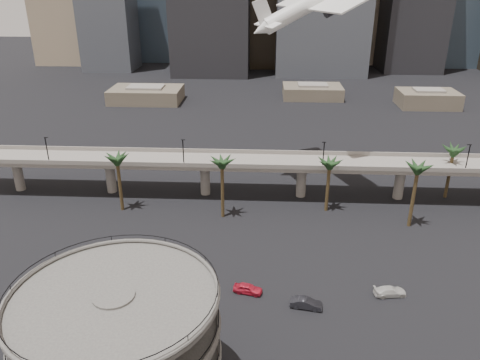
# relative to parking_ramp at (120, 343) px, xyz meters

# --- Properties ---
(parking_ramp) EXTENTS (22.20, 22.20, 17.35)m
(parking_ramp) POSITION_rel_parking_ramp_xyz_m (0.00, 0.00, 0.00)
(parking_ramp) COLOR #4A4845
(parking_ramp) RESTS_ON ground
(overpass) EXTENTS (130.00, 9.30, 14.70)m
(overpass) POSITION_rel_parking_ramp_xyz_m (13.00, 59.00, -2.50)
(overpass) COLOR gray
(overpass) RESTS_ON ground
(palm_trees) EXTENTS (76.40, 18.40, 14.00)m
(palm_trees) POSITION_rel_parking_ramp_xyz_m (24.58, 51.18, 1.46)
(palm_trees) COLOR #4E3C21
(palm_trees) RESTS_ON ground
(low_buildings) EXTENTS (135.00, 27.50, 6.80)m
(low_buildings) POSITION_rel_parking_ramp_xyz_m (19.89, 146.30, -6.97)
(low_buildings) COLOR brown
(low_buildings) RESTS_ON ground
(car_a) EXTENTS (4.96, 2.86, 1.59)m
(car_a) POSITION_rel_parking_ramp_xyz_m (13.20, 22.46, -9.04)
(car_a) COLOR red
(car_a) RESTS_ON ground
(car_b) EXTENTS (5.11, 2.50, 1.61)m
(car_b) POSITION_rel_parking_ramp_xyz_m (22.21, 19.24, -9.03)
(car_b) COLOR black
(car_b) RESTS_ON ground
(car_c) EXTENTS (5.37, 2.82, 1.48)m
(car_c) POSITION_rel_parking_ramp_xyz_m (35.71, 23.01, -9.09)
(car_c) COLOR silver
(car_c) RESTS_ON ground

